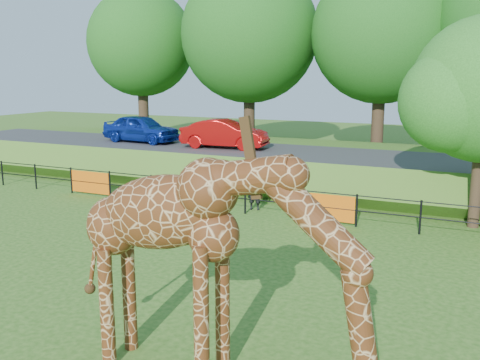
{
  "coord_description": "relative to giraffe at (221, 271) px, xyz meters",
  "views": [
    {
      "loc": [
        7.61,
        -8.99,
        4.98
      ],
      "look_at": [
        1.42,
        4.47,
        2.0
      ],
      "focal_mm": 40.0,
      "sensor_mm": 36.0,
      "label": 1
    }
  ],
  "objects": [
    {
      "name": "road",
      "position": [
        -4.05,
        15.94,
        -0.58
      ],
      "size": [
        40.0,
        5.0,
        0.12
      ],
      "primitive_type": "cube",
      "color": "#2B2B2E",
      "rests_on": "embankment"
    },
    {
      "name": "perimeter_fence",
      "position": [
        -4.05,
        9.94,
        -1.39
      ],
      "size": [
        28.07,
        0.1,
        1.1
      ],
      "primitive_type": null,
      "color": "black",
      "rests_on": "ground"
    },
    {
      "name": "visitor",
      "position": [
        -3.97,
        10.6,
        -1.2
      ],
      "size": [
        0.6,
        0.46,
        1.47
      ],
      "primitive_type": "imported",
      "rotation": [
        0.0,
        0.0,
        3.35
      ],
      "color": "black",
      "rests_on": "ground"
    },
    {
      "name": "bg_tree_line",
      "position": [
        -2.16,
        23.94,
        5.26
      ],
      "size": [
        37.3,
        8.8,
        11.82
      ],
      "color": "#302016",
      "rests_on": "ground"
    },
    {
      "name": "embankment",
      "position": [
        -4.05,
        17.44,
        -1.29
      ],
      "size": [
        40.0,
        9.0,
        1.3
      ],
      "primitive_type": "cube",
      "color": "#285515",
      "rests_on": "ground"
    },
    {
      "name": "ground",
      "position": [
        -4.05,
        1.94,
        -1.94
      ],
      "size": [
        90.0,
        90.0,
        0.0
      ],
      "primitive_type": "plane",
      "color": "#285515",
      "rests_on": "ground"
    },
    {
      "name": "car_red",
      "position": [
        -7.79,
        15.86,
        0.17
      ],
      "size": [
        4.27,
        1.82,
        1.37
      ],
      "primitive_type": "imported",
      "rotation": [
        0.0,
        0.0,
        1.66
      ],
      "color": "#B90D0D",
      "rests_on": "road"
    },
    {
      "name": "giraffe",
      "position": [
        0.0,
        0.0,
        0.0
      ],
      "size": [
        5.44,
        1.09,
        3.87
      ],
      "primitive_type": null,
      "rotation": [
        0.0,
        0.0,
        -0.02
      ],
      "color": "#572B11",
      "rests_on": "ground"
    },
    {
      "name": "car_blue",
      "position": [
        -12.75,
        16.05,
        0.2
      ],
      "size": [
        4.31,
        2.01,
        1.43
      ],
      "primitive_type": "imported",
      "rotation": [
        0.0,
        0.0,
        1.49
      ],
      "color": "#1534AF",
      "rests_on": "road"
    }
  ]
}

